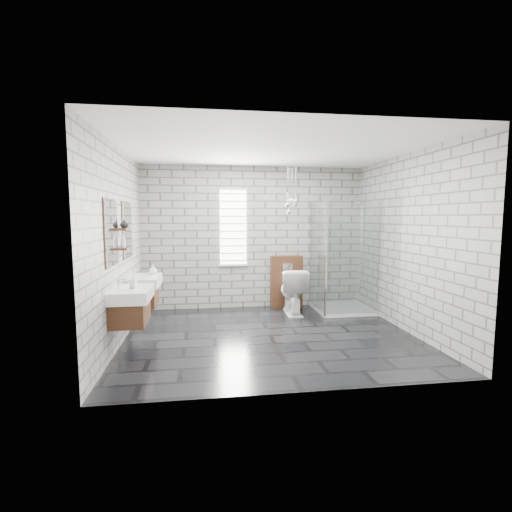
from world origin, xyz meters
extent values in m
cube|color=black|center=(0.00, 0.00, -0.01)|extent=(4.20, 3.60, 0.02)
cube|color=white|center=(0.00, 0.00, 2.71)|extent=(4.20, 3.60, 0.02)
cube|color=#9C9C97|center=(0.00, 1.81, 1.35)|extent=(4.20, 0.02, 2.70)
cube|color=#9C9C97|center=(0.00, -1.81, 1.35)|extent=(4.20, 0.02, 2.70)
cube|color=#9C9C97|center=(-2.11, 0.00, 1.35)|extent=(0.02, 3.60, 2.70)
cube|color=#9C9C97|center=(2.11, 0.00, 1.35)|extent=(0.02, 3.60, 2.70)
cube|color=#472815|center=(-1.89, -0.47, 0.55)|extent=(0.42, 0.62, 0.30)
cube|color=silver|center=(-1.69, -0.47, 0.58)|extent=(0.02, 0.35, 0.01)
cube|color=white|center=(-1.87, -0.47, 0.77)|extent=(0.47, 0.70, 0.15)
cylinder|color=silver|center=(-2.02, -0.47, 0.91)|extent=(0.04, 0.04, 0.12)
cylinder|color=silver|center=(-1.97, -0.47, 0.96)|extent=(0.10, 0.02, 0.02)
cube|color=white|center=(-2.08, -0.47, 1.55)|extent=(0.03, 0.55, 0.80)
cube|color=#472815|center=(-2.09, -0.47, 1.55)|extent=(0.01, 0.59, 0.84)
cube|color=#472815|center=(-1.89, 0.51, 0.55)|extent=(0.42, 0.62, 0.30)
cube|color=silver|center=(-1.69, 0.51, 0.58)|extent=(0.02, 0.35, 0.01)
cube|color=white|center=(-1.87, 0.51, 0.77)|extent=(0.47, 0.70, 0.15)
cylinder|color=silver|center=(-2.02, 0.51, 0.91)|extent=(0.04, 0.04, 0.12)
cylinder|color=silver|center=(-1.97, 0.51, 0.96)|extent=(0.10, 0.02, 0.02)
cube|color=white|center=(-2.08, 0.51, 1.55)|extent=(0.03, 0.55, 0.80)
cube|color=#472815|center=(-2.09, 0.51, 1.55)|extent=(0.01, 0.59, 0.84)
cube|color=#472815|center=(-2.03, -0.05, 1.32)|extent=(0.14, 0.30, 0.03)
cube|color=#472815|center=(-2.03, -0.05, 1.58)|extent=(0.14, 0.30, 0.03)
cube|color=white|center=(-0.40, 1.79, 1.55)|extent=(0.50, 0.02, 1.40)
cube|color=silver|center=(-0.40, 1.77, 2.27)|extent=(0.56, 0.04, 0.04)
cube|color=silver|center=(-0.40, 1.77, 0.83)|extent=(0.56, 0.04, 0.04)
cube|color=silver|center=(-0.40, 1.77, 0.92)|extent=(0.48, 0.01, 0.02)
cube|color=silver|center=(-0.40, 1.77, 1.06)|extent=(0.48, 0.01, 0.02)
cube|color=silver|center=(-0.40, 1.77, 1.20)|extent=(0.48, 0.01, 0.02)
cube|color=silver|center=(-0.40, 1.77, 1.34)|extent=(0.48, 0.01, 0.02)
cube|color=silver|center=(-0.40, 1.77, 1.48)|extent=(0.48, 0.01, 0.02)
cube|color=silver|center=(-0.40, 1.77, 1.62)|extent=(0.48, 0.01, 0.02)
cube|color=silver|center=(-0.40, 1.77, 1.76)|extent=(0.48, 0.01, 0.02)
cube|color=silver|center=(-0.40, 1.77, 1.90)|extent=(0.48, 0.01, 0.02)
cube|color=silver|center=(-0.40, 1.77, 2.04)|extent=(0.48, 0.01, 0.03)
cube|color=silver|center=(-0.40, 1.77, 2.18)|extent=(0.48, 0.01, 0.03)
cube|color=#472815|center=(0.62, 1.70, 0.50)|extent=(0.60, 0.20, 1.00)
cube|color=silver|center=(0.62, 1.60, 0.80)|extent=(0.18, 0.01, 0.12)
cube|color=white|center=(1.60, 1.30, 0.03)|extent=(1.00, 1.00, 0.06)
cube|color=silver|center=(1.60, 0.81, 1.03)|extent=(1.00, 0.01, 2.00)
cube|color=silver|center=(1.11, 1.30, 1.03)|extent=(0.01, 1.00, 2.00)
cube|color=silver|center=(1.11, 0.81, 1.03)|extent=(0.03, 0.03, 2.00)
cube|color=silver|center=(2.08, 0.81, 1.03)|extent=(0.03, 0.03, 2.00)
cylinder|color=silver|center=(2.04, 1.50, 1.10)|extent=(0.02, 0.02, 1.80)
cylinder|color=silver|center=(1.96, 1.50, 2.02)|extent=(0.14, 0.14, 0.02)
sphere|color=silver|center=(0.53, 1.31, 1.96)|extent=(0.09, 0.09, 0.09)
cylinder|color=silver|center=(0.53, 1.31, 2.35)|extent=(0.01, 0.01, 0.69)
sphere|color=silver|center=(0.68, 1.31, 2.03)|extent=(0.09, 0.09, 0.09)
cylinder|color=silver|center=(0.68, 1.31, 2.39)|extent=(0.01, 0.01, 0.62)
sphere|color=silver|center=(0.65, 1.44, 2.06)|extent=(0.09, 0.09, 0.09)
cylinder|color=silver|center=(0.65, 1.44, 2.40)|extent=(0.01, 0.01, 0.60)
sphere|color=silver|center=(0.58, 1.40, 1.83)|extent=(0.09, 0.09, 0.09)
cylinder|color=silver|center=(0.58, 1.40, 2.29)|extent=(0.01, 0.01, 0.82)
sphere|color=silver|center=(0.71, 1.40, 1.98)|extent=(0.09, 0.09, 0.09)
cylinder|color=silver|center=(0.71, 1.40, 2.36)|extent=(0.01, 0.01, 0.68)
imported|color=white|center=(0.62, 1.21, 0.41)|extent=(0.50, 0.83, 0.82)
imported|color=#B2B2B2|center=(-1.84, -0.47, 0.93)|extent=(0.10, 0.10, 0.17)
imported|color=#B2B2B2|center=(-1.75, 0.67, 0.93)|extent=(0.13, 0.13, 0.15)
imported|color=#B2B2B2|center=(-2.02, -0.11, 1.43)|extent=(0.07, 0.07, 0.18)
imported|color=#B2B2B2|center=(-2.02, 0.00, 1.65)|extent=(0.14, 0.14, 0.12)
camera|label=1|loc=(-0.95, -5.24, 1.74)|focal=26.00mm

